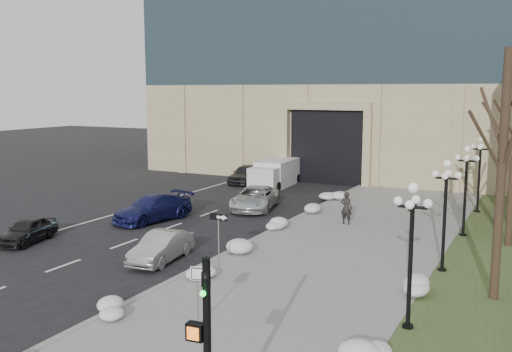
# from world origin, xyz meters

# --- Properties ---
(sidewalk) EXTENTS (9.00, 40.00, 0.12)m
(sidewalk) POSITION_xyz_m (3.50, 14.00, 0.06)
(sidewalk) COLOR gray
(sidewalk) RESTS_ON ground
(curb) EXTENTS (0.30, 40.00, 0.14)m
(curb) POSITION_xyz_m (-1.00, 14.00, 0.07)
(curb) COLOR gray
(curb) RESTS_ON ground
(grass_strip) EXTENTS (4.00, 40.00, 0.10)m
(grass_strip) POSITION_xyz_m (10.00, 14.00, 0.05)
(grass_strip) COLOR #374924
(grass_strip) RESTS_ON ground
(car_a) EXTENTS (2.25, 3.87, 1.24)m
(car_a) POSITION_xyz_m (-11.00, 8.06, 0.62)
(car_a) COLOR black
(car_a) RESTS_ON ground
(car_b) EXTENTS (1.83, 4.07, 1.29)m
(car_b) POSITION_xyz_m (-3.12, 8.52, 0.65)
(car_b) COLOR #A2A4AA
(car_b) RESTS_ON ground
(car_c) EXTENTS (3.11, 5.44, 1.48)m
(car_c) POSITION_xyz_m (-8.35, 14.77, 0.74)
(car_c) COLOR navy
(car_c) RESTS_ON ground
(car_d) EXTENTS (3.55, 5.61, 1.44)m
(car_d) POSITION_xyz_m (-4.53, 20.37, 0.72)
(car_d) COLOR silver
(car_d) RESTS_ON ground
(car_e) EXTENTS (2.23, 4.63, 1.52)m
(car_e) POSITION_xyz_m (-9.92, 29.25, 0.76)
(car_e) COLOR #2B2C30
(car_e) RESTS_ON ground
(pedestrian) EXTENTS (0.71, 0.51, 1.83)m
(pedestrian) POSITION_xyz_m (2.11, 18.65, 1.04)
(pedestrian) COLOR black
(pedestrian) RESTS_ON sidewalk
(box_truck) EXTENTS (2.65, 6.60, 2.05)m
(box_truck) POSITION_xyz_m (-7.18, 29.23, 1.00)
(box_truck) COLOR silver
(box_truck) RESTS_ON ground
(one_way_sign) EXTENTS (0.89, 0.24, 2.40)m
(one_way_sign) POSITION_xyz_m (-0.15, 8.74, 1.98)
(one_way_sign) COLOR slate
(one_way_sign) RESTS_ON ground
(keep_sign) EXTENTS (0.45, 0.15, 2.10)m
(keep_sign) POSITION_xyz_m (2.38, 2.97, 1.54)
(keep_sign) COLOR slate
(keep_sign) RESTS_ON ground
(snow_clump_b) EXTENTS (1.10, 1.60, 0.36)m
(snow_clump_b) POSITION_xyz_m (-0.64, 2.37, 0.30)
(snow_clump_b) COLOR silver
(snow_clump_b) RESTS_ON sidewalk
(snow_clump_c) EXTENTS (1.10, 1.60, 0.36)m
(snow_clump_c) POSITION_xyz_m (-0.39, 6.96, 0.30)
(snow_clump_c) COLOR silver
(snow_clump_c) RESTS_ON sidewalk
(snow_clump_d) EXTENTS (1.10, 1.60, 0.36)m
(snow_clump_d) POSITION_xyz_m (-0.38, 11.26, 0.30)
(snow_clump_d) COLOR silver
(snow_clump_d) RESTS_ON sidewalk
(snow_clump_e) EXTENTS (1.10, 1.60, 0.36)m
(snow_clump_e) POSITION_xyz_m (-0.67, 16.00, 0.30)
(snow_clump_e) COLOR silver
(snow_clump_e) RESTS_ON sidewalk
(snow_clump_f) EXTENTS (1.10, 1.60, 0.36)m
(snow_clump_f) POSITION_xyz_m (-0.55, 20.05, 0.30)
(snow_clump_f) COLOR silver
(snow_clump_f) RESTS_ON sidewalk
(snow_clump_g) EXTENTS (1.10, 1.60, 0.36)m
(snow_clump_g) POSITION_xyz_m (-0.88, 25.50, 0.30)
(snow_clump_g) COLOR silver
(snow_clump_g) RESTS_ON sidewalk
(snow_clump_i) EXTENTS (1.10, 1.60, 0.36)m
(snow_clump_i) POSITION_xyz_m (7.56, 9.50, 0.30)
(snow_clump_i) COLOR silver
(snow_clump_i) RESTS_ON sidewalk
(lamppost_a) EXTENTS (1.18, 1.18, 4.76)m
(lamppost_a) POSITION_xyz_m (8.30, 6.00, 3.07)
(lamppost_a) COLOR black
(lamppost_a) RESTS_ON ground
(lamppost_b) EXTENTS (1.18, 1.18, 4.76)m
(lamppost_b) POSITION_xyz_m (8.30, 12.50, 3.07)
(lamppost_b) COLOR black
(lamppost_b) RESTS_ON ground
(lamppost_c) EXTENTS (1.18, 1.18, 4.76)m
(lamppost_c) POSITION_xyz_m (8.30, 19.00, 3.07)
(lamppost_c) COLOR black
(lamppost_c) RESTS_ON ground
(lamppost_d) EXTENTS (1.18, 1.18, 4.76)m
(lamppost_d) POSITION_xyz_m (8.30, 25.50, 3.07)
(lamppost_d) COLOR black
(lamppost_d) RESTS_ON ground
(tree_near) EXTENTS (3.20, 3.20, 9.00)m
(tree_near) POSITION_xyz_m (10.50, 10.00, 5.83)
(tree_near) COLOR black
(tree_near) RESTS_ON ground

